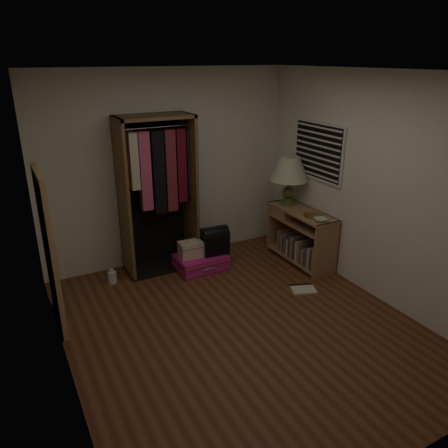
% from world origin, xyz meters
% --- Properties ---
extents(ground, '(4.00, 4.00, 0.00)m').
position_xyz_m(ground, '(0.00, 0.00, 0.00)').
color(ground, '#542D18').
rests_on(ground, ground).
extents(room_walls, '(3.52, 4.02, 2.60)m').
position_xyz_m(room_walls, '(0.08, 0.04, 1.50)').
color(room_walls, silver).
rests_on(room_walls, ground).
extents(console_bookshelf, '(0.42, 1.12, 0.75)m').
position_xyz_m(console_bookshelf, '(1.54, 1.02, 0.40)').
color(console_bookshelf, '#946A47').
rests_on(console_bookshelf, ground).
extents(open_wardrobe, '(1.00, 0.50, 2.05)m').
position_xyz_m(open_wardrobe, '(-0.21, 1.77, 1.21)').
color(open_wardrobe, brown).
rests_on(open_wardrobe, ground).
extents(floor_mirror, '(0.06, 0.80, 1.70)m').
position_xyz_m(floor_mirror, '(-1.70, 1.00, 0.85)').
color(floor_mirror, tan).
rests_on(floor_mirror, ground).
extents(pink_suitcase, '(0.68, 0.50, 0.21)m').
position_xyz_m(pink_suitcase, '(0.19, 1.42, 0.10)').
color(pink_suitcase, '#C71878').
rests_on(pink_suitcase, ground).
extents(train_case, '(0.32, 0.23, 0.23)m').
position_xyz_m(train_case, '(0.06, 1.45, 0.31)').
color(train_case, beige).
rests_on(train_case, pink_suitcase).
extents(black_bag, '(0.37, 0.25, 0.38)m').
position_xyz_m(black_bag, '(0.40, 1.40, 0.40)').
color(black_bag, black).
rests_on(black_bag, pink_suitcase).
extents(table_lamp, '(0.64, 0.64, 0.68)m').
position_xyz_m(table_lamp, '(1.54, 1.35, 1.25)').
color(table_lamp, '#4A5026').
rests_on(table_lamp, console_bookshelf).
extents(brass_tray, '(0.27, 0.27, 0.01)m').
position_xyz_m(brass_tray, '(1.54, 0.77, 0.76)').
color(brass_tray, olive).
rests_on(brass_tray, console_bookshelf).
extents(ceramic_bowl, '(0.19, 0.19, 0.04)m').
position_xyz_m(ceramic_bowl, '(1.49, 0.57, 0.77)').
color(ceramic_bowl, '#ABCDAE').
rests_on(ceramic_bowl, console_bookshelf).
extents(white_jug, '(0.12, 0.12, 0.19)m').
position_xyz_m(white_jug, '(-0.97, 1.60, 0.08)').
color(white_jug, silver).
rests_on(white_jug, ground).
extents(floor_book, '(0.36, 0.32, 0.03)m').
position_xyz_m(floor_book, '(1.08, 0.32, 0.01)').
color(floor_book, beige).
rests_on(floor_book, ground).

